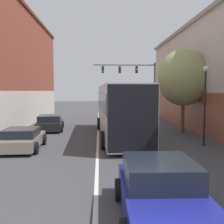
{
  "coord_description": "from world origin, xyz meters",
  "views": [
    {
      "loc": [
        0.11,
        -2.95,
        3.2
      ],
      "look_at": [
        0.92,
        13.85,
        1.85
      ],
      "focal_mm": 42.0,
      "sensor_mm": 36.0,
      "label": 1
    }
  ],
  "objects_px": {
    "traffic_signal_gantry": "(135,77)",
    "street_lamp": "(205,97)",
    "hatchback_foreground": "(161,192)",
    "parked_car_left_mid": "(22,139)",
    "parked_car_left_near": "(50,123)",
    "street_tree_near": "(183,78)",
    "bus": "(119,108)"
  },
  "relations": [
    {
      "from": "traffic_signal_gantry",
      "to": "street_lamp",
      "type": "height_order",
      "value": "traffic_signal_gantry"
    },
    {
      "from": "hatchback_foreground",
      "to": "parked_car_left_mid",
      "type": "height_order",
      "value": "hatchback_foreground"
    },
    {
      "from": "traffic_signal_gantry",
      "to": "street_lamp",
      "type": "relative_size",
      "value": 1.53
    },
    {
      "from": "hatchback_foreground",
      "to": "parked_car_left_near",
      "type": "bearing_deg",
      "value": 21.29
    },
    {
      "from": "parked_car_left_near",
      "to": "traffic_signal_gantry",
      "type": "height_order",
      "value": "traffic_signal_gantry"
    },
    {
      "from": "parked_car_left_near",
      "to": "traffic_signal_gantry",
      "type": "bearing_deg",
      "value": -49.26
    },
    {
      "from": "hatchback_foreground",
      "to": "street_tree_near",
      "type": "xyz_separation_m",
      "value": [
        4.74,
        13.05,
        3.51
      ]
    },
    {
      "from": "parked_car_left_mid",
      "to": "traffic_signal_gantry",
      "type": "xyz_separation_m",
      "value": [
        8.28,
        15.69,
        4.21
      ]
    },
    {
      "from": "parked_car_left_near",
      "to": "street_tree_near",
      "type": "xyz_separation_m",
      "value": [
        10.32,
        -2.12,
        3.59
      ]
    },
    {
      "from": "bus",
      "to": "street_lamp",
      "type": "relative_size",
      "value": 2.56
    },
    {
      "from": "bus",
      "to": "traffic_signal_gantry",
      "type": "xyz_separation_m",
      "value": [
        2.69,
        12.07,
        2.77
      ]
    },
    {
      "from": "street_tree_near",
      "to": "parked_car_left_mid",
      "type": "bearing_deg",
      "value": -154.67
    },
    {
      "from": "hatchback_foreground",
      "to": "traffic_signal_gantry",
      "type": "xyz_separation_m",
      "value": [
        2.53,
        23.77,
        4.1
      ]
    },
    {
      "from": "street_tree_near",
      "to": "bus",
      "type": "bearing_deg",
      "value": -164.65
    },
    {
      "from": "hatchback_foreground",
      "to": "parked_car_left_mid",
      "type": "relative_size",
      "value": 1.01
    },
    {
      "from": "hatchback_foreground",
      "to": "parked_car_left_near",
      "type": "height_order",
      "value": "hatchback_foreground"
    },
    {
      "from": "parked_car_left_mid",
      "to": "street_lamp",
      "type": "xyz_separation_m",
      "value": [
        10.34,
        0.5,
        2.28
      ]
    },
    {
      "from": "traffic_signal_gantry",
      "to": "hatchback_foreground",
      "type": "bearing_deg",
      "value": -96.07
    },
    {
      "from": "hatchback_foreground",
      "to": "street_tree_near",
      "type": "height_order",
      "value": "street_tree_near"
    },
    {
      "from": "street_tree_near",
      "to": "traffic_signal_gantry",
      "type": "bearing_deg",
      "value": 101.65
    },
    {
      "from": "hatchback_foreground",
      "to": "parked_car_left_mid",
      "type": "bearing_deg",
      "value": 36.55
    },
    {
      "from": "bus",
      "to": "hatchback_foreground",
      "type": "distance_m",
      "value": 11.78
    },
    {
      "from": "bus",
      "to": "hatchback_foreground",
      "type": "xyz_separation_m",
      "value": [
        0.16,
        -11.7,
        -1.32
      ]
    },
    {
      "from": "traffic_signal_gantry",
      "to": "bus",
      "type": "bearing_deg",
      "value": -102.55
    },
    {
      "from": "street_lamp",
      "to": "parked_car_left_near",
      "type": "bearing_deg",
      "value": 147.04
    },
    {
      "from": "bus",
      "to": "parked_car_left_near",
      "type": "height_order",
      "value": "bus"
    },
    {
      "from": "street_lamp",
      "to": "street_tree_near",
      "type": "relative_size",
      "value": 0.74
    },
    {
      "from": "traffic_signal_gantry",
      "to": "parked_car_left_mid",
      "type": "bearing_deg",
      "value": -117.83
    },
    {
      "from": "parked_car_left_mid",
      "to": "traffic_signal_gantry",
      "type": "bearing_deg",
      "value": -29.73
    },
    {
      "from": "traffic_signal_gantry",
      "to": "street_lamp",
      "type": "distance_m",
      "value": 15.45
    },
    {
      "from": "bus",
      "to": "street_lamp",
      "type": "height_order",
      "value": "street_lamp"
    },
    {
      "from": "traffic_signal_gantry",
      "to": "parked_car_left_near",
      "type": "bearing_deg",
      "value": -133.33
    }
  ]
}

